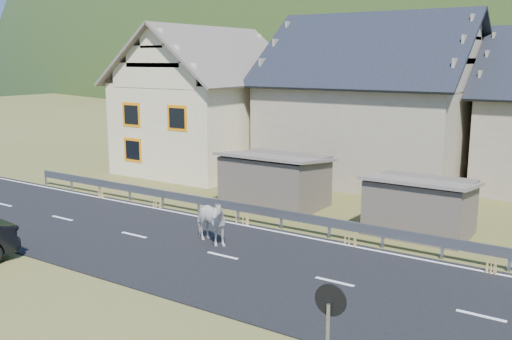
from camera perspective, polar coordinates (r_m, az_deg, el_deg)
The scene contains 11 objects.
ground at distance 18.72m, azimuth -3.35°, elevation -8.66°, with size 160.00×160.00×0.00m, color #46491A.
road at distance 18.71m, azimuth -3.35°, elevation -8.61°, with size 60.00×7.00×0.04m, color black.
lane_markings at distance 18.70m, azimuth -3.36°, elevation -8.53°, with size 60.00×6.60×0.01m, color silver.
guardrail at distance 21.47m, azimuth 2.54°, elevation -4.49°, with size 28.10×0.09×0.75m.
shed_left at distance 24.69m, azimuth 1.94°, elevation -1.14°, with size 4.30×3.30×2.40m, color brown.
shed_right at distance 21.65m, azimuth 16.07°, elevation -3.59°, with size 3.80×2.90×2.20m, color brown.
house_cream at distance 33.29m, azimuth -4.88°, elevation 7.65°, with size 7.80×9.80×8.30m.
house_stone_a at distance 31.35m, azimuth 11.81°, elevation 7.75°, with size 10.80×9.80×8.90m.
conifer_patch at distance 140.35m, azimuth 5.71°, elevation 10.87°, with size 76.00×50.00×28.00m, color black.
horse at distance 19.69m, azimuth -4.78°, elevation -5.08°, with size 1.92×0.87×1.62m, color silver.
traffic_mirror at distance 10.98m, azimuth 7.39°, elevation -14.17°, with size 0.62×0.18×2.25m.
Camera 1 is at (10.61, -14.08, 6.31)m, focal length 40.00 mm.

